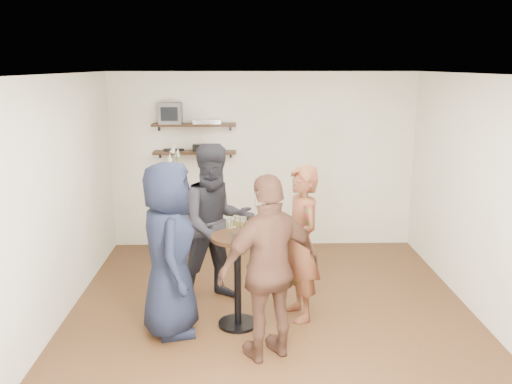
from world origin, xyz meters
TOP-DOWN VIEW (x-y plane):
  - room at (0.00, 0.00)m, footprint 4.58×5.08m
  - shelf_upper at (-1.00, 2.38)m, footprint 1.20×0.25m
  - shelf_lower at (-1.00, 2.38)m, footprint 1.20×0.25m
  - crt_monitor at (-1.33, 2.38)m, footprint 0.32×0.30m
  - dvd_deck at (-0.81, 2.38)m, footprint 0.40×0.24m
  - radio at (-0.92, 2.38)m, footprint 0.22×0.10m
  - power_strip at (-1.31, 2.42)m, footprint 0.30×0.05m
  - side_table at (-1.26, 2.06)m, footprint 0.51×0.51m
  - vase_lilies at (-1.26, 2.06)m, footprint 0.20×0.21m
  - drinks_table at (-0.36, -0.16)m, footprint 0.54×0.54m
  - wine_glass_fl at (-0.44, -0.18)m, footprint 0.06×0.06m
  - wine_glass_fr at (-0.30, -0.18)m, footprint 0.07×0.07m
  - wine_glass_bl at (-0.38, -0.09)m, footprint 0.06×0.06m
  - wine_glass_br at (-0.34, -0.16)m, footprint 0.07×0.07m
  - person_plaid at (0.31, 0.02)m, footprint 0.55×0.70m
  - person_dark at (-0.61, 0.49)m, footprint 1.08×0.97m
  - person_navy at (-1.05, -0.28)m, footprint 0.71×0.96m
  - person_brown at (-0.06, -0.79)m, footprint 1.11×0.84m

SIDE VIEW (x-z plane):
  - side_table at x=-1.26m, z-range 0.20..0.79m
  - drinks_table at x=-0.36m, z-range 0.14..1.14m
  - person_plaid at x=0.31m, z-range 0.00..1.68m
  - person_brown at x=-0.06m, z-range 0.00..1.76m
  - person_navy at x=-1.05m, z-range 0.00..1.78m
  - vase_lilies at x=-1.26m, z-range 0.40..1.44m
  - person_dark at x=-0.61m, z-range 0.00..1.84m
  - wine_glass_fl at x=-0.44m, z-range 1.03..1.22m
  - wine_glass_bl at x=-0.38m, z-range 1.03..1.22m
  - wine_glass_br at x=-0.34m, z-range 1.03..1.23m
  - wine_glass_fr at x=-0.30m, z-range 1.03..1.23m
  - room at x=0.00m, z-range -0.04..2.64m
  - shelf_lower at x=-1.00m, z-range 1.43..1.47m
  - power_strip at x=-1.31m, z-range 1.47..1.50m
  - radio at x=-0.92m, z-range 1.47..1.57m
  - shelf_upper at x=-1.00m, z-range 1.83..1.87m
  - dvd_deck at x=-0.81m, z-range 1.87..1.93m
  - crt_monitor at x=-1.33m, z-range 1.87..2.17m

